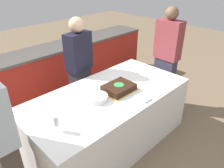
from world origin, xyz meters
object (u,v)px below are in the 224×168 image
wine_glass (56,121)px  person_seated_left (0,141)px  person_cutting_cake (80,69)px  person_seated_right (166,59)px  cake (119,88)px  plate_stack (98,98)px

wine_glass → person_seated_left: (-0.45, 0.16, -0.05)m
person_cutting_cake → person_seated_left: 1.60m
person_cutting_cake → person_seated_right: person_seated_right is taller
wine_glass → person_cutting_cake: bearing=43.2°
cake → person_cutting_cake: (0.00, 0.79, 0.00)m
plate_stack → person_seated_right: (1.47, 0.03, 0.05)m
plate_stack → person_seated_left: bearing=178.2°
wine_glass → person_seated_left: 0.48m
person_seated_right → cake: bearing=-87.4°
plate_stack → person_seated_right: person_seated_right is taller
cake → person_seated_right: person_seated_right is taller
person_seated_left → person_seated_right: 2.55m
cake → wine_glass: size_ratio=2.41×
plate_stack → person_seated_right: bearing=1.3°
cake → person_seated_left: bearing=177.9°
person_cutting_cake → wine_glass: bearing=32.6°
person_seated_right → person_seated_left: bearing=-90.0°
cake → person_cutting_cake: person_cutting_cake is taller
wine_glass → person_seated_right: 2.10m
person_seated_left → person_seated_right: size_ratio=0.98×
cake → person_seated_left: 1.41m
cake → plate_stack: bearing=177.1°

